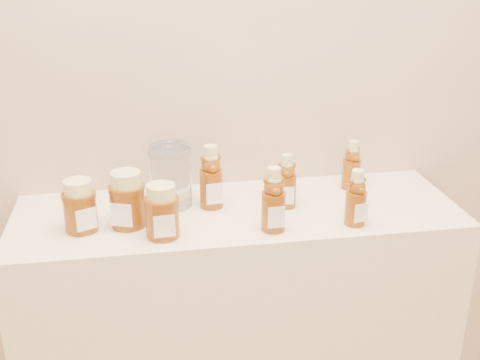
{
  "coord_description": "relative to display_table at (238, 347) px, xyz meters",
  "views": [
    {
      "loc": [
        -0.24,
        0.1,
        1.59
      ],
      "look_at": [
        0.0,
        1.52,
        1.0
      ],
      "focal_mm": 45.0,
      "sensor_mm": 36.0,
      "label": 1
    }
  ],
  "objects": [
    {
      "name": "wall_back",
      "position": [
        0.0,
        0.2,
        0.9
      ],
      "size": [
        3.5,
        0.02,
        2.7
      ],
      "primitive_type": "cube",
      "color": "tan",
      "rests_on": "ground"
    },
    {
      "name": "display_table",
      "position": [
        0.0,
        0.0,
        0.0
      ],
      "size": [
        1.2,
        0.4,
        0.9
      ],
      "primitive_type": "cube",
      "color": "beige",
      "rests_on": "ground"
    },
    {
      "name": "bear_bottle_back_left",
      "position": [
        -0.07,
        0.04,
        0.55
      ],
      "size": [
        0.08,
        0.08,
        0.2
      ],
      "primitive_type": null,
      "rotation": [
        0.0,
        0.0,
        0.14
      ],
      "color": "#662D08",
      "rests_on": "display_table"
    },
    {
      "name": "bear_bottle_back_mid",
      "position": [
        0.13,
        0.01,
        0.53
      ],
      "size": [
        0.07,
        0.07,
        0.17
      ],
      "primitive_type": null,
      "rotation": [
        0.0,
        0.0,
        -0.17
      ],
      "color": "#662D08",
      "rests_on": "display_table"
    },
    {
      "name": "bear_bottle_back_right",
      "position": [
        0.35,
        0.1,
        0.53
      ],
      "size": [
        0.07,
        0.07,
        0.16
      ],
      "primitive_type": null,
      "rotation": [
        0.0,
        0.0,
        0.31
      ],
      "color": "#662D08",
      "rests_on": "display_table"
    },
    {
      "name": "bear_bottle_front_left",
      "position": [
        0.07,
        -0.13,
        0.54
      ],
      "size": [
        0.07,
        0.07,
        0.19
      ],
      "primitive_type": null,
      "rotation": [
        0.0,
        0.0,
        0.03
      ],
      "color": "#662D08",
      "rests_on": "display_table"
    },
    {
      "name": "bear_bottle_front_right",
      "position": [
        0.28,
        -0.13,
        0.53
      ],
      "size": [
        0.07,
        0.07,
        0.17
      ],
      "primitive_type": null,
      "rotation": [
        0.0,
        0.0,
        0.22
      ],
      "color": "#662D08",
      "rests_on": "display_table"
    },
    {
      "name": "honey_jar_left",
      "position": [
        -0.41,
        -0.05,
        0.52
      ],
      "size": [
        0.11,
        0.11,
        0.13
      ],
      "primitive_type": null,
      "rotation": [
        0.0,
        0.0,
        0.41
      ],
      "color": "#662D08",
      "rests_on": "display_table"
    },
    {
      "name": "honey_jar_back",
      "position": [
        -0.29,
        -0.04,
        0.52
      ],
      "size": [
        0.12,
        0.12,
        0.15
      ],
      "primitive_type": null,
      "rotation": [
        0.0,
        0.0,
        -0.35
      ],
      "color": "#662D08",
      "rests_on": "display_table"
    },
    {
      "name": "honey_jar_front",
      "position": [
        -0.21,
        -0.12,
        0.52
      ],
      "size": [
        0.09,
        0.09,
        0.14
      ],
      "primitive_type": null,
      "rotation": [
        0.0,
        0.0,
        0.07
      ],
      "color": "#662D08",
      "rests_on": "display_table"
    },
    {
      "name": "glass_canister",
      "position": [
        -0.17,
        0.07,
        0.54
      ],
      "size": [
        0.12,
        0.12,
        0.18
      ],
      "primitive_type": null,
      "rotation": [
        0.0,
        0.0,
        -0.02
      ],
      "color": "white",
      "rests_on": "display_table"
    }
  ]
}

